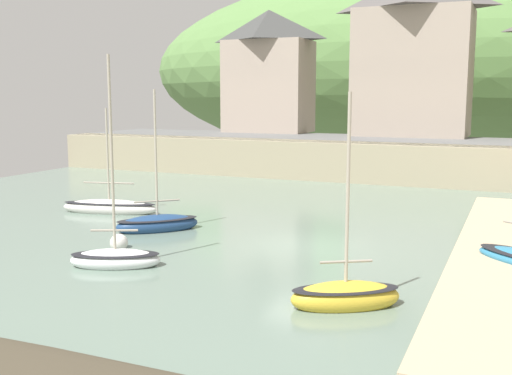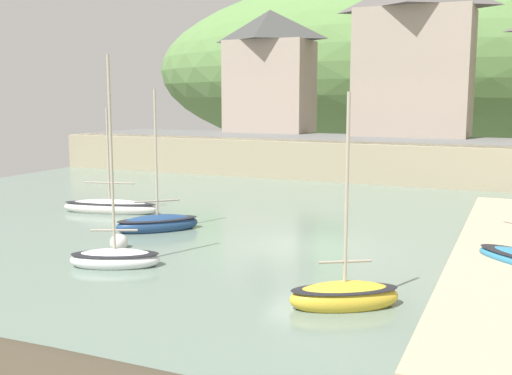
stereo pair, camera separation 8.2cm
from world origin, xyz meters
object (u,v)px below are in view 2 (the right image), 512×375
object	(u,v)px
waterfront_building_centre	(415,54)
sailboat_blue_trim	(344,295)
waterfront_building_left	(270,70)
mooring_buoy	(119,243)
sailboat_white_hull	(110,207)
sailboat_tall_mast	(158,223)
sailboat_nearest_shore	(115,257)

from	to	relation	value
waterfront_building_centre	sailboat_blue_trim	xyz separation A→B (m)	(3.56, -30.77, -7.93)
waterfront_building_left	mooring_buoy	distance (m)	29.55
sailboat_blue_trim	waterfront_building_centre	bearing A→B (deg)	64.93
waterfront_building_centre	sailboat_white_hull	xyz separation A→B (m)	(-9.62, -22.90, -7.96)
waterfront_building_left	sailboat_tall_mast	bearing A→B (deg)	-77.49
mooring_buoy	sailboat_nearest_shore	bearing A→B (deg)	-56.63
sailboat_white_hull	sailboat_tall_mast	bearing A→B (deg)	-42.89
waterfront_building_centre	sailboat_blue_trim	size ratio (longest dim) A/B	2.05
sailboat_tall_mast	sailboat_white_hull	distance (m)	4.59
sailboat_tall_mast	sailboat_nearest_shore	distance (m)	5.14
sailboat_tall_mast	sailboat_blue_trim	world-z (taller)	sailboat_tall_mast
waterfront_building_left	sailboat_blue_trim	distance (m)	34.82
sailboat_tall_mast	mooring_buoy	distance (m)	2.96
waterfront_building_left	sailboat_blue_trim	bearing A→B (deg)	-64.37
sailboat_tall_mast	sailboat_blue_trim	xyz separation A→B (m)	(9.18, -5.62, 0.02)
waterfront_building_centre	waterfront_building_left	bearing A→B (deg)	-180.00
sailboat_nearest_shore	sailboat_tall_mast	bearing A→B (deg)	83.55
sailboat_nearest_shore	mooring_buoy	world-z (taller)	sailboat_nearest_shore
sailboat_nearest_shore	mooring_buoy	bearing A→B (deg)	99.03
sailboat_nearest_shore	sailboat_white_hull	bearing A→B (deg)	103.71
waterfront_building_centre	sailboat_nearest_shore	xyz separation A→B (m)	(-4.04, -30.04, -7.94)
sailboat_tall_mast	waterfront_building_centre	bearing A→B (deg)	32.65
sailboat_tall_mast	sailboat_nearest_shore	bearing A→B (deg)	-116.87
waterfront_building_centre	mooring_buoy	world-z (taller)	waterfront_building_centre
waterfront_building_centre	mooring_buoy	bearing A→B (deg)	-100.72
mooring_buoy	sailboat_tall_mast	bearing A→B (deg)	95.76
waterfront_building_centre	sailboat_white_hull	bearing A→B (deg)	-112.79
sailboat_white_hull	mooring_buoy	world-z (taller)	sailboat_white_hull
waterfront_building_left	sailboat_tall_mast	world-z (taller)	waterfront_building_left
sailboat_tall_mast	sailboat_white_hull	bearing A→B (deg)	105.96
waterfront_building_centre	sailboat_white_hull	world-z (taller)	waterfront_building_centre
sailboat_tall_mast	mooring_buoy	bearing A→B (deg)	-129.00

